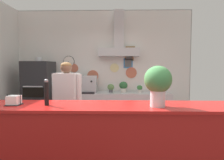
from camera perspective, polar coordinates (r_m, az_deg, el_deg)
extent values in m
cube|color=gray|center=(5.19, -2.55, 3.42)|extent=(4.48, 0.12, 2.94)
cube|color=white|center=(5.13, -2.60, 3.42)|extent=(4.44, 0.01, 2.90)
cylinder|color=black|center=(5.25, -12.27, 5.21)|extent=(0.29, 0.02, 0.29)
cylinder|color=white|center=(5.24, -12.30, 5.21)|extent=(0.27, 0.01, 0.27)
cube|color=black|center=(5.24, -12.77, 4.90)|extent=(0.09, 0.01, 0.06)
cylinder|color=#C1664C|center=(5.22, -10.86, 3.36)|extent=(0.22, 0.02, 0.22)
cylinder|color=#C1664C|center=(5.14, -5.52, 1.22)|extent=(0.29, 0.02, 0.29)
cylinder|color=beige|center=(5.10, 0.71, 3.52)|extent=(0.22, 0.02, 0.22)
cylinder|color=#C1664C|center=(5.11, 5.54, 2.10)|extent=(0.28, 0.02, 0.28)
cube|color=#997047|center=(5.13, 5.28, 8.26)|extent=(0.23, 0.02, 0.25)
cube|color=silver|center=(5.12, 5.29, 8.27)|extent=(0.17, 0.01, 0.18)
cube|color=#997047|center=(5.12, 4.98, 7.37)|extent=(0.22, 0.02, 0.33)
cube|color=#585858|center=(5.11, 4.98, 7.37)|extent=(0.16, 0.01, 0.24)
cube|color=teal|center=(5.11, 4.66, 4.82)|extent=(0.23, 0.02, 0.25)
cube|color=#585858|center=(5.10, 4.66, 4.82)|extent=(0.17, 0.01, 0.18)
cube|color=silver|center=(4.97, 1.98, 7.97)|extent=(1.01, 0.32, 0.20)
cube|color=silver|center=(5.08, 1.99, 14.27)|extent=(0.24, 0.24, 0.92)
cube|color=#B21916|center=(2.40, -7.87, -20.36)|extent=(3.48, 0.57, 1.06)
cube|color=red|center=(2.23, -8.01, -7.43)|extent=(3.55, 0.60, 0.03)
cube|color=silver|center=(4.90, 1.79, -8.73)|extent=(2.48, 0.62, 0.89)
cube|color=#9FA1A5|center=(4.97, 1.78, -11.92)|extent=(2.36, 0.57, 0.02)
cube|color=#232326|center=(5.04, -20.06, -4.29)|extent=(0.62, 0.68, 1.63)
cube|color=black|center=(4.70, -21.67, -3.31)|extent=(0.46, 0.02, 0.20)
cube|color=silver|center=(4.67, -21.80, -1.75)|extent=(0.43, 0.02, 0.02)
cylinder|color=silver|center=(5.00, -20.30, 5.59)|extent=(0.14, 0.14, 0.10)
cube|color=#232328|center=(3.69, -12.74, -13.45)|extent=(0.34, 0.27, 0.84)
cube|color=white|center=(3.55, -12.91, -2.58)|extent=(0.45, 0.31, 0.56)
cylinder|color=white|center=(3.44, -9.36, -2.28)|extent=(0.08, 0.08, 0.48)
cylinder|color=white|center=(3.67, -16.25, -1.99)|extent=(0.08, 0.08, 0.48)
sphere|color=brown|center=(3.53, -13.00, 3.40)|extent=(0.20, 0.20, 0.20)
ellipsoid|color=olive|center=(3.53, -13.01, 4.14)|extent=(0.19, 0.19, 0.11)
cube|color=#B7BABF|center=(4.84, -7.37, -1.16)|extent=(0.50, 0.38, 0.41)
cylinder|color=#4C4C51|center=(4.64, -9.00, -1.65)|extent=(0.06, 0.06, 0.06)
cube|color=black|center=(4.63, -7.79, -3.69)|extent=(0.45, 0.10, 0.04)
sphere|color=black|center=(4.60, -5.95, -0.39)|extent=(0.04, 0.04, 0.04)
cylinder|color=#4C4C51|center=(4.82, -0.34, -3.16)|extent=(0.09, 0.09, 0.07)
ellipsoid|color=#5B844C|center=(4.81, -0.34, -2.05)|extent=(0.16, 0.16, 0.15)
cylinder|color=beige|center=(4.87, 7.93, -3.13)|extent=(0.09, 0.09, 0.07)
ellipsoid|color=#387A3D|center=(4.86, 7.94, -2.18)|extent=(0.13, 0.13, 0.12)
cylinder|color=beige|center=(4.84, 3.29, -2.97)|extent=(0.14, 0.14, 0.10)
ellipsoid|color=#2D6638|center=(4.83, 3.30, -1.55)|extent=(0.20, 0.20, 0.18)
cylinder|color=black|center=(2.27, -18.26, -3.80)|extent=(0.05, 0.05, 0.25)
sphere|color=gray|center=(2.26, -18.34, -0.25)|extent=(0.04, 0.04, 0.04)
cylinder|color=silver|center=(2.14, 12.97, -5.01)|extent=(0.16, 0.16, 0.19)
cylinder|color=gray|center=(2.15, 12.95, -6.58)|extent=(0.15, 0.15, 0.06)
ellipsoid|color=#47894C|center=(2.12, 13.05, 0.16)|extent=(0.29, 0.29, 0.29)
cube|color=#262628|center=(2.44, -26.31, -6.32)|extent=(0.14, 0.14, 0.01)
cylinder|color=#262628|center=(2.47, -27.83, -4.99)|extent=(0.01, 0.01, 0.12)
cylinder|color=#262628|center=(2.40, -24.81, -5.14)|extent=(0.01, 0.01, 0.12)
cube|color=white|center=(2.44, -26.34, -5.20)|extent=(0.12, 0.12, 0.10)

